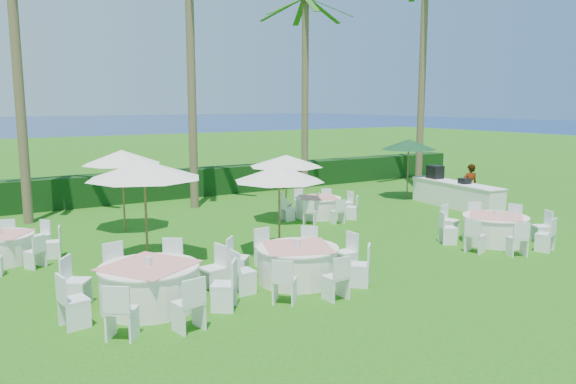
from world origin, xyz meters
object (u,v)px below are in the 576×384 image
Objects in this scene: staff_person at (470,186)px; banquet_table_f at (318,207)px; banquet_table_d at (1,247)px; umbrella_b at (279,173)px; umbrella_a at (144,170)px; umbrella_c at (122,157)px; banquet_table_a at (149,285)px; banquet_table_b at (298,263)px; umbrella_green at (409,144)px; banquet_table_c at (495,228)px; buffet_table at (455,194)px; umbrella_d at (286,161)px.

banquet_table_f is at bearing 8.11° from staff_person.
banquet_table_d is 7.38m from umbrella_b.
banquet_table_f is at bearing 2.05° from banquet_table_d.
umbrella_c is at bearing 81.81° from umbrella_a.
banquet_table_a reaches higher than banquet_table_f.
banquet_table_a is 2.07× the size of staff_person.
umbrella_a is at bearing 128.22° from banquet_table_b.
umbrella_b reaches higher than banquet_table_b.
umbrella_green is (11.95, -0.26, -0.05)m from umbrella_c.
umbrella_a is at bearing 163.57° from umbrella_b.
umbrella_b reaches higher than banquet_table_c.
umbrella_green is (3.26, 7.00, 1.87)m from banquet_table_c.
banquet_table_f is at bearing -167.39° from umbrella_green.
banquet_table_c is at bearing -127.06° from buffet_table.
umbrella_c reaches higher than umbrella_d.
umbrella_green is at bearing 65.06° from banquet_table_c.
umbrella_b is (-5.99, 2.21, 1.77)m from banquet_table_c.
banquet_table_a is 1.07× the size of banquet_table_b.
umbrella_c reaches higher than banquet_table_d.
banquet_table_f is 1.70× the size of staff_person.
umbrella_d is (5.07, -1.58, -0.25)m from umbrella_c.
buffet_table is at bearing 23.65° from banquet_table_b.
banquet_table_f is 5.49m from umbrella_b.
staff_person is at bearing -3.94° from banquet_table_d.
umbrella_a is 1.17× the size of umbrella_b.
umbrella_a is 12.90m from buffet_table.
umbrella_green is at bearing 93.54° from buffet_table.
staff_person is (0.69, -2.71, -1.46)m from umbrella_green.
buffet_table is at bearing -1.63° from staff_person.
umbrella_b is 0.56× the size of buffet_table.
umbrella_a is 13.10m from umbrella_green.
umbrella_green is (15.64, 1.59, 1.92)m from banquet_table_d.
banquet_table_c reaches higher than banquet_table_f.
banquet_table_c is 6.62m from umbrella_b.
umbrella_c is (-2.71, 5.05, 0.15)m from umbrella_b.
banquet_table_f is at bearing 167.42° from buffet_table.
banquet_table_a is 14.72m from staff_person.
banquet_table_a is at bearing 178.75° from banquet_table_c.
banquet_table_a is 14.27m from buffet_table.
umbrella_green is 0.58× the size of buffet_table.
umbrella_d is at bearing 23.88° from umbrella_a.
umbrella_b is 0.96× the size of umbrella_green.
banquet_table_d is at bearing -174.19° from umbrella_green.
umbrella_a is at bearing -163.06° from umbrella_green.
banquet_table_f is 0.66× the size of buffet_table.
umbrella_b reaches higher than umbrella_d.
banquet_table_a reaches higher than banquet_table_b.
banquet_table_c is at bearing -0.34° from banquet_table_b.
umbrella_c is at bearing 162.72° from umbrella_d.
banquet_table_c is 1.90× the size of staff_person.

